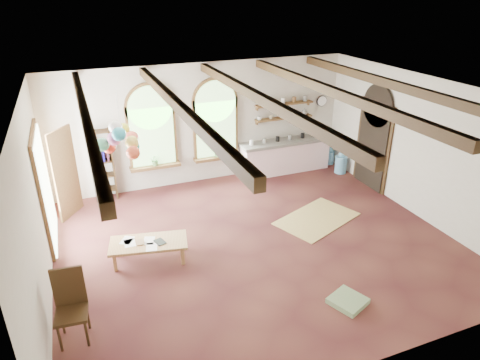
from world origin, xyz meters
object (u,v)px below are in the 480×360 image
kitchen_counter (285,156)px  side_chair (73,321)px  coffee_table (149,244)px  balloon_cluster (121,140)px

kitchen_counter → side_chair: (-5.95, -4.61, -0.14)m
coffee_table → balloon_cluster: 2.07m
coffee_table → side_chair: bearing=-131.7°
coffee_table → kitchen_counter: bearing=33.6°
kitchen_counter → side_chair: side_chair is taller
kitchen_counter → balloon_cluster: size_ratio=2.32×
coffee_table → side_chair: 2.18m
kitchen_counter → coffee_table: (-4.50, -2.99, -0.10)m
kitchen_counter → balloon_cluster: (-4.71, -2.35, 1.85)m
coffee_table → balloon_cluster: (-0.21, 0.64, 1.95)m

